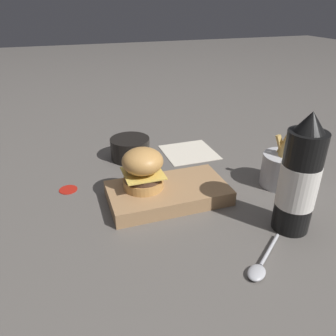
# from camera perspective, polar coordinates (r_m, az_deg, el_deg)

# --- Properties ---
(ground_plane) EXTENTS (6.00, 6.00, 0.00)m
(ground_plane) POSITION_cam_1_polar(r_m,az_deg,el_deg) (0.84, -4.53, -3.38)
(ground_plane) COLOR #5B5651
(serving_board) EXTENTS (0.28, 0.15, 0.04)m
(serving_board) POSITION_cam_1_polar(r_m,az_deg,el_deg) (0.79, -0.00, -4.37)
(serving_board) COLOR #A37A51
(serving_board) RESTS_ON ground_plane
(burger) EXTENTS (0.10, 0.10, 0.10)m
(burger) POSITION_cam_1_polar(r_m,az_deg,el_deg) (0.75, -4.40, -0.07)
(burger) COLOR tan
(burger) RESTS_ON serving_board
(ketchup_bottle) EXTENTS (0.08, 0.08, 0.26)m
(ketchup_bottle) POSITION_cam_1_polar(r_m,az_deg,el_deg) (0.69, 21.83, -1.93)
(ketchup_bottle) COLOR black
(ketchup_bottle) RESTS_ON ground_plane
(fries_basket) EXTENTS (0.10, 0.10, 0.14)m
(fries_basket) POSITION_cam_1_polar(r_m,az_deg,el_deg) (0.88, 19.21, -0.19)
(fries_basket) COLOR #B7B7BC
(fries_basket) RESTS_ON ground_plane
(side_bowl) EXTENTS (0.12, 0.12, 0.06)m
(side_bowl) POSITION_cam_1_polar(r_m,az_deg,el_deg) (0.99, -6.60, 3.51)
(side_bowl) COLOR black
(side_bowl) RESTS_ON ground_plane
(spoon) EXTENTS (0.12, 0.10, 0.01)m
(spoon) POSITION_cam_1_polar(r_m,az_deg,el_deg) (0.63, 15.70, -16.22)
(spoon) COLOR #B2B2B7
(spoon) RESTS_ON ground_plane
(ketchup_puddle) EXTENTS (0.05, 0.05, 0.00)m
(ketchup_puddle) POSITION_cam_1_polar(r_m,az_deg,el_deg) (0.87, -16.99, -3.57)
(ketchup_puddle) COLOR #B21E14
(ketchup_puddle) RESTS_ON ground_plane
(parchment_square) EXTENTS (0.16, 0.16, 0.00)m
(parchment_square) POSITION_cam_1_polar(r_m,az_deg,el_deg) (1.03, 3.70, 2.81)
(parchment_square) COLOR beige
(parchment_square) RESTS_ON ground_plane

